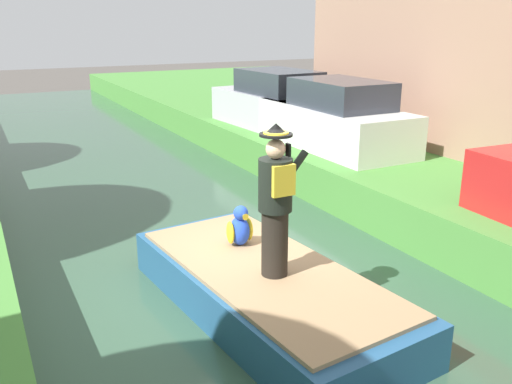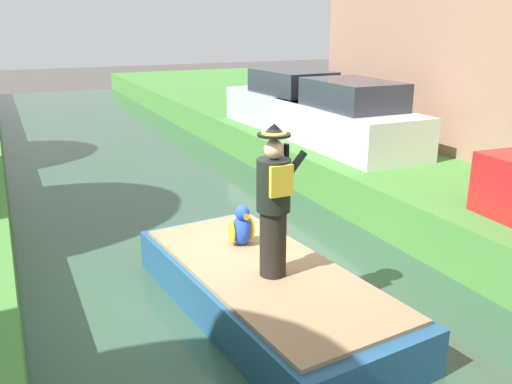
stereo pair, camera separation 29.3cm
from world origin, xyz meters
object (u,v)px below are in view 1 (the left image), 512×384
Objects in this scene: parrot_plush at (240,228)px; parked_car_white at (336,119)px; person_pirate at (276,202)px; boat at (267,290)px; parked_car_silver at (275,103)px.

parrot_plush is 0.14× the size of parked_car_white.
person_pirate is 0.46× the size of parked_car_white.
person_pirate is 3.25× the size of parrot_plush.
person_pirate is 1.22m from parrot_plush.
person_pirate is at bearing -88.91° from boat.
person_pirate is at bearing -91.40° from parrot_plush.
parked_car_white is at bearing 46.94° from boat.
parked_car_silver is (4.19, 7.21, 1.15)m from boat.
person_pirate reaches higher than parrot_plush.
boat is 1.09× the size of parked_car_white.
parked_car_white is (4.16, 3.66, 0.59)m from parrot_plush.
person_pirate is at bearing -119.51° from parked_car_silver.
parked_car_white is at bearing 41.30° from parrot_plush.
person_pirate is (0.00, -0.19, 1.23)m from boat.
parked_car_white is (4.19, 4.67, -0.09)m from person_pirate.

